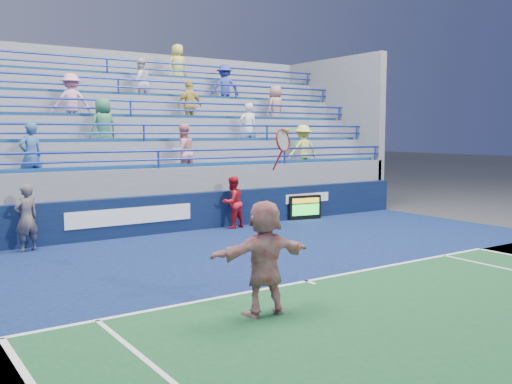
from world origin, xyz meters
TOP-DOWN VIEW (x-y plane):
  - ground at (0.00, 0.00)m, footprint 120.00×120.00m
  - sponsor_wall at (0.00, 6.50)m, footprint 18.00×0.32m
  - bleacher_stand at (-0.00, 10.27)m, footprint 18.00×5.60m
  - serve_speed_board at (4.98, 6.20)m, footprint 1.17×0.33m
  - tennis_player at (-1.81, -1.16)m, footprint 1.75×0.75m
  - line_judge at (-3.79, 5.97)m, footprint 0.69×0.56m
  - ball_girl at (2.10, 6.09)m, footprint 0.87×0.75m

SIDE VIEW (x-z plane):
  - ground at x=0.00m, z-range 0.00..0.00m
  - serve_speed_board at x=4.98m, z-range 0.00..0.81m
  - sponsor_wall at x=0.00m, z-range 0.00..1.10m
  - ball_girl at x=2.10m, z-range 0.00..1.57m
  - line_judge at x=-3.79m, z-range 0.00..1.65m
  - tennis_player at x=-1.81m, z-range -0.55..2.39m
  - bleacher_stand at x=0.00m, z-range -1.52..4.61m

